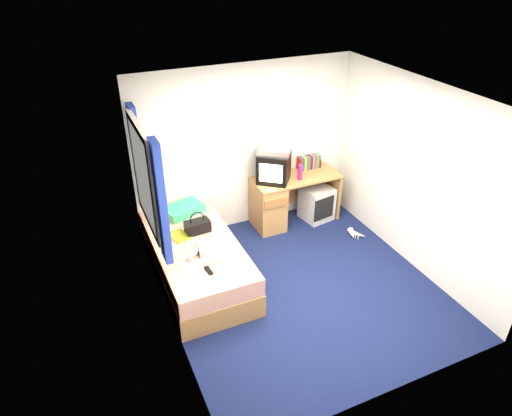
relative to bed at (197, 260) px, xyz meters
name	(u,v)px	position (x,y,z in m)	size (l,w,h in m)	color
ground	(299,287)	(1.10, -0.70, -0.27)	(3.40, 3.40, 0.00)	#0C1438
room_shell	(306,184)	(1.10, -0.70, 1.18)	(3.40, 3.40, 3.40)	white
bed	(197,260)	(0.00, 0.00, 0.00)	(1.01, 2.00, 0.54)	#B07E49
pillow	(183,210)	(0.07, 0.73, 0.33)	(0.51, 0.33, 0.11)	teal
desk	(278,200)	(1.50, 0.74, 0.14)	(1.30, 0.55, 0.75)	#B07E49
storage_cube	(317,203)	(2.12, 0.65, -0.01)	(0.42, 0.42, 0.52)	silver
crt_tv	(274,167)	(1.42, 0.74, 0.70)	(0.59, 0.58, 0.43)	black
vcr	(274,150)	(1.42, 0.74, 0.95)	(0.44, 0.31, 0.08)	#BABABD
book_row	(309,162)	(2.09, 0.90, 0.58)	(0.34, 0.13, 0.20)	maroon
picture_frame	(318,162)	(2.25, 0.89, 0.55)	(0.02, 0.12, 0.14)	black
pink_water_bottle	(300,173)	(1.78, 0.62, 0.59)	(0.07, 0.07, 0.22)	#C21B5E
aerosol_can	(287,172)	(1.63, 0.74, 0.57)	(0.05, 0.05, 0.18)	silver
handbag	(198,226)	(0.10, 0.22, 0.36)	(0.32, 0.19, 0.29)	black
towel	(211,247)	(0.12, -0.23, 0.32)	(0.29, 0.24, 0.10)	silver
magazine	(179,236)	(-0.15, 0.21, 0.28)	(0.21, 0.28, 0.01)	yellow
water_bottle	(193,254)	(-0.11, -0.27, 0.31)	(0.07, 0.07, 0.20)	silver
colour_swatch_fan	(208,261)	(0.02, -0.44, 0.28)	(0.22, 0.06, 0.01)	gold
remote_control	(209,270)	(-0.03, -0.60, 0.28)	(0.05, 0.16, 0.02)	black
window_assembly	(147,179)	(-0.45, 0.20, 1.15)	(0.11, 1.42, 1.40)	silver
white_heels	(355,234)	(2.38, -0.05, -0.23)	(0.26, 0.28, 0.09)	silver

